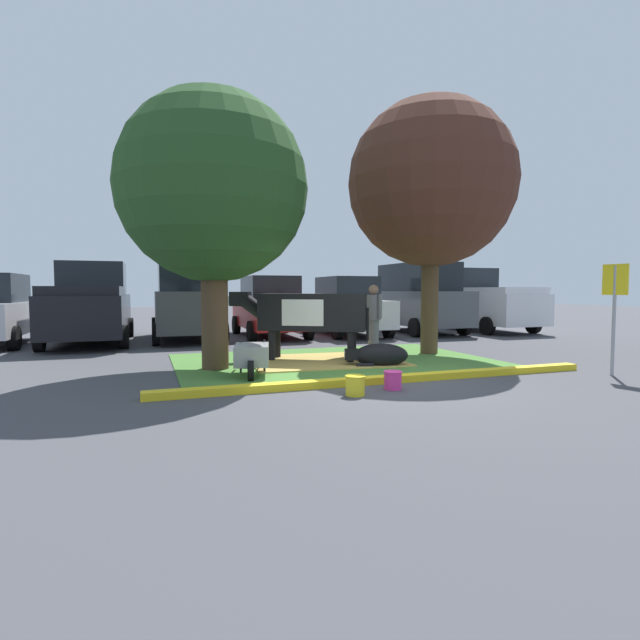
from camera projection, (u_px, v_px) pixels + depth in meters
ground_plane at (384, 381)px, 8.35m from camera, size 80.00×80.00×0.00m
grass_island at (336, 361)px, 10.59m from camera, size 6.78×4.75×0.02m
curb_yellow at (391, 379)px, 8.22m from camera, size 7.98×0.24×0.12m
hay_bedding at (325, 361)px, 10.54m from camera, size 3.36×2.62×0.04m
shade_tree_left at (213, 189)px, 9.35m from camera, size 3.66×3.66×5.37m
shade_tree_right at (431, 184)px, 11.65m from camera, size 4.01×4.01×6.13m
cow_holstein at (308, 313)px, 10.61m from camera, size 2.87×1.93×1.53m
calf_lying at (379, 355)px, 9.88m from camera, size 1.33×0.79×0.48m
person_handler at (373, 318)px, 11.38m from camera, size 0.34×0.51×1.69m
wheelbarrow at (252, 355)px, 8.76m from camera, size 0.85×1.62×0.63m
parking_sign at (615, 297)px, 8.81m from camera, size 0.14×0.44×2.03m
bucket_yellow at (355, 385)px, 7.20m from camera, size 0.31×0.31×0.30m
bucket_pink at (393, 380)px, 7.65m from camera, size 0.30×0.30×0.29m
pickup_truck_black at (90, 305)px, 14.29m from camera, size 2.27×5.42×2.42m
suv_dark_grey at (187, 299)px, 15.33m from camera, size 2.16×4.62×2.52m
sedan_red at (270, 307)px, 16.29m from camera, size 2.06×4.42×2.02m
hatchback_white at (347, 307)px, 16.89m from camera, size 2.06×4.42×2.02m
suv_black at (418, 298)px, 17.77m from camera, size 2.16×4.62×2.52m
pickup_truck_maroon at (478, 302)px, 18.87m from camera, size 2.27×5.42×2.42m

